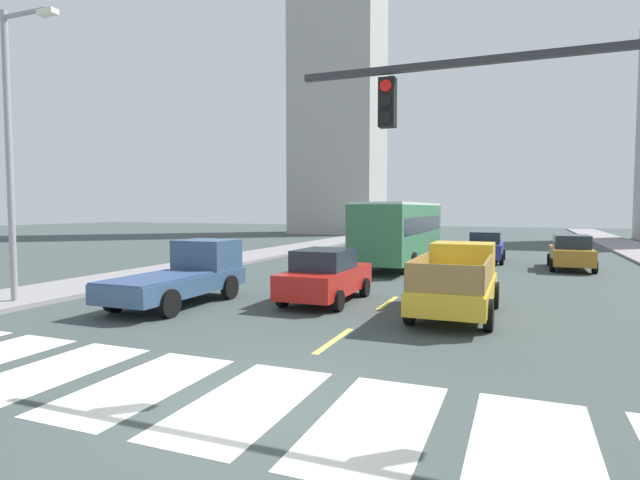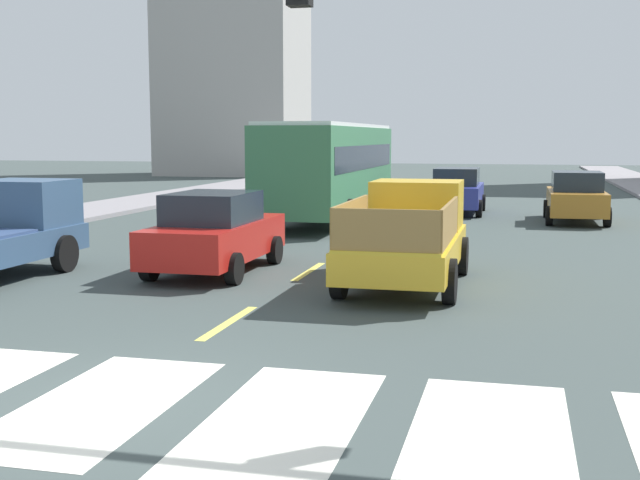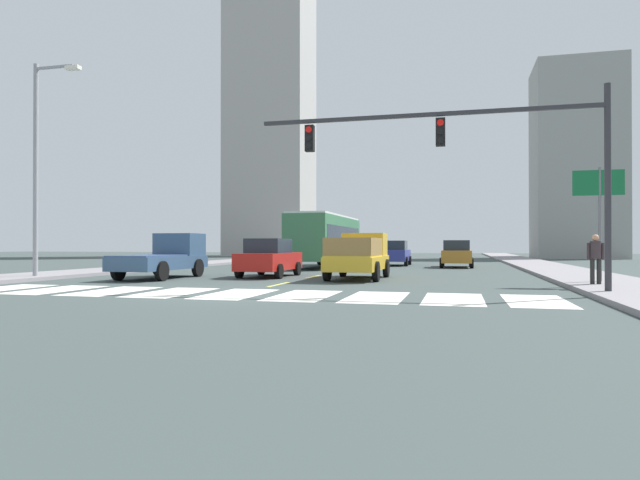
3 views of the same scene
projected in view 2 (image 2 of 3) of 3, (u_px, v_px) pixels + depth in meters
The scene contains 18 objects.
ground_plane at pixel (101, 404), 8.86m from camera, with size 160.00×160.00×0.00m, color #3C4645.
sidewalk_left at pixel (58, 216), 28.92m from camera, with size 3.43×110.00×0.15m, color gray.
crosswalk_stripe_4 at pixel (101, 403), 8.86m from camera, with size 1.56×3.52×0.01m, color white.
crosswalk_stripe_5 at pixel (284, 419), 8.37m from camera, with size 1.56×3.52×0.01m, color white.
crosswalk_stripe_6 at pixel (490, 436), 7.88m from camera, with size 1.56×3.52×0.01m, color white.
lane_dash_0 at pixel (229, 322), 12.71m from camera, with size 0.16×2.40×0.01m, color #D5D255.
lane_dash_1 at pixel (309, 271), 17.53m from camera, with size 0.16×2.40×0.01m, color #D5D255.
lane_dash_2 at pixel (354, 242), 22.35m from camera, with size 0.16×2.40×0.01m, color #D5D255.
lane_dash_3 at pixel (384, 224), 27.16m from camera, with size 0.16×2.40×0.01m, color #D5D255.
lane_dash_4 at pixel (405, 210), 31.98m from camera, with size 0.16×2.40×0.01m, color #D5D255.
lane_dash_5 at pixel (420, 201), 36.80m from camera, with size 0.16×2.40×0.01m, color #D5D255.
lane_dash_6 at pixel (431, 193), 41.62m from camera, with size 0.16×2.40×0.01m, color #D5D255.
lane_dash_7 at pixel (441, 187), 46.43m from camera, with size 0.16×2.40×0.01m, color #D5D255.
pickup_stakebed at pixel (409, 235), 16.16m from camera, with size 2.18×5.20×1.96m.
city_bus at pixel (331, 164), 27.93m from camera, with size 2.72×10.80×3.32m.
sedan_far at pixel (576, 197), 27.54m from camera, with size 2.02×4.40×1.72m.
sedan_near_right at pixel (215, 232), 17.34m from camera, with size 2.02×4.40×1.72m.
sedan_near_left at pixel (457, 191), 30.64m from camera, with size 2.02×4.40×1.72m.
Camera 2 is at (4.36, -7.75, 2.89)m, focal length 45.67 mm.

